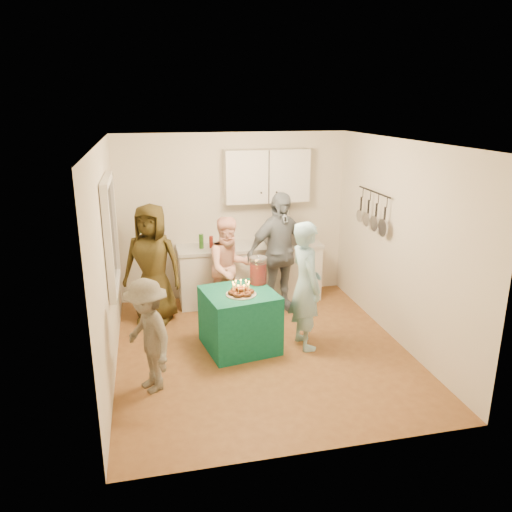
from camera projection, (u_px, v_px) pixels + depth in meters
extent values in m
plane|color=brown|center=(262.00, 350.00, 6.37)|extent=(4.00, 4.00, 0.00)
plane|color=white|center=(263.00, 142.00, 5.60)|extent=(4.00, 4.00, 0.00)
plane|color=silver|center=(233.00, 217.00, 7.85)|extent=(3.60, 3.60, 0.00)
plane|color=silver|center=(107.00, 262.00, 5.61)|extent=(4.00, 4.00, 0.00)
plane|color=silver|center=(399.00, 244.00, 6.36)|extent=(4.00, 4.00, 0.00)
cube|color=black|center=(109.00, 234.00, 5.82)|extent=(0.04, 1.00, 1.20)
cube|color=white|center=(250.00, 274.00, 7.87)|extent=(2.20, 0.58, 0.86)
cube|color=beige|center=(250.00, 246.00, 7.74)|extent=(2.24, 0.62, 0.05)
cube|color=white|center=(267.00, 176.00, 7.62)|extent=(1.30, 0.30, 0.80)
cube|color=black|center=(371.00, 210.00, 6.91)|extent=(0.12, 1.00, 0.60)
imported|color=white|center=(281.00, 234.00, 7.79)|extent=(0.53, 0.38, 0.28)
cube|color=#0E6148|center=(240.00, 320.00, 6.34)|extent=(0.98, 0.98, 0.76)
cylinder|color=red|center=(258.00, 271.00, 6.47)|extent=(0.22, 0.22, 0.34)
imported|color=#A0D3E8|center=(306.00, 285.00, 6.26)|extent=(0.45, 0.64, 1.65)
imported|color=brown|center=(152.00, 264.00, 7.01)|extent=(0.98, 0.81, 1.71)
imported|color=#F79081|center=(230.00, 268.00, 7.15)|extent=(0.85, 0.73, 1.50)
imported|color=black|center=(279.00, 253.00, 7.31)|extent=(1.15, 0.77, 1.81)
imported|color=#595347|center=(148.00, 336.00, 5.32)|extent=(0.77, 0.95, 1.28)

